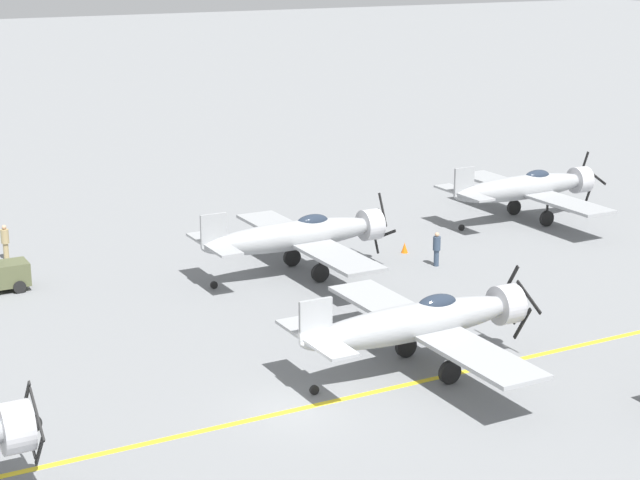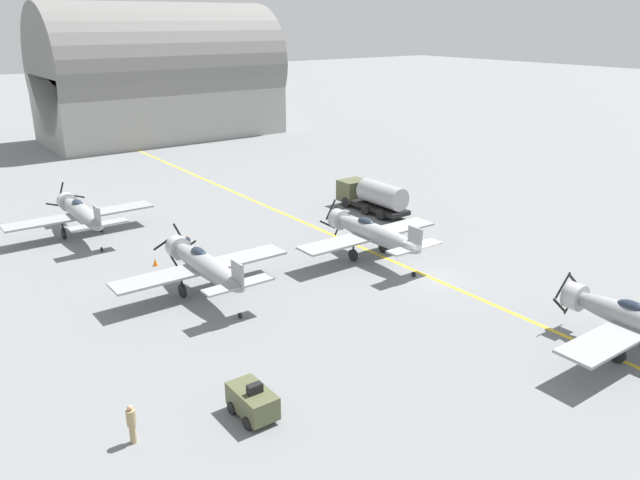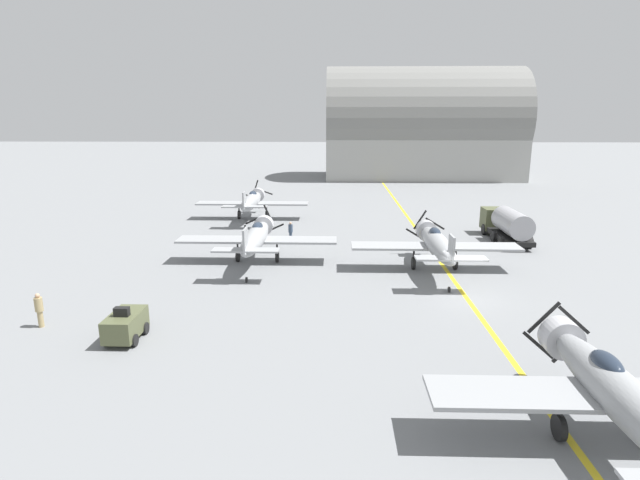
{
  "view_description": "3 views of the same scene",
  "coord_description": "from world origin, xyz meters",
  "px_view_note": "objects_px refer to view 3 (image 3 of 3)",
  "views": [
    {
      "loc": [
        30.8,
        -16.42,
        15.94
      ],
      "look_at": [
        -9.04,
        5.07,
        3.19
      ],
      "focal_mm": 60.0,
      "sensor_mm": 36.0,
      "label": 1
    },
    {
      "loc": [
        -30.18,
        -28.29,
        17.18
      ],
      "look_at": [
        -8.2,
        1.58,
        3.96
      ],
      "focal_mm": 35.0,
      "sensor_mm": 36.0,
      "label": 2
    },
    {
      "loc": [
        -8.07,
        -29.45,
        10.67
      ],
      "look_at": [
        -9.03,
        2.63,
        2.79
      ],
      "focal_mm": 28.0,
      "sensor_mm": 36.0,
      "label": 3
    }
  ],
  "objects_px": {
    "airplane_far_left": "(252,201)",
    "ground_crew_walking": "(291,231)",
    "airplane_mid_center": "(436,244)",
    "tow_tractor": "(125,325)",
    "airplane_near_center": "(616,392)",
    "ground_crew_inspecting": "(39,309)",
    "hangar": "(421,129)",
    "fuel_tanker": "(507,224)",
    "traffic_cone": "(260,239)",
    "airplane_mid_left": "(256,237)"
  },
  "relations": [
    {
      "from": "airplane_mid_left",
      "to": "fuel_tanker",
      "type": "xyz_separation_m",
      "value": [
        21.08,
        7.62,
        -0.5
      ]
    },
    {
      "from": "ground_crew_inspecting",
      "to": "traffic_cone",
      "type": "xyz_separation_m",
      "value": [
        8.71,
        18.79,
        -0.74
      ]
    },
    {
      "from": "traffic_cone",
      "to": "tow_tractor",
      "type": "bearing_deg",
      "value": -100.14
    },
    {
      "from": "airplane_far_left",
      "to": "airplane_mid_left",
      "type": "height_order",
      "value": "airplane_far_left"
    },
    {
      "from": "ground_crew_inspecting",
      "to": "hangar",
      "type": "distance_m",
      "value": 75.6
    },
    {
      "from": "fuel_tanker",
      "to": "tow_tractor",
      "type": "xyz_separation_m",
      "value": [
        -25.47,
        -21.16,
        -0.72
      ]
    },
    {
      "from": "airplane_far_left",
      "to": "ground_crew_walking",
      "type": "relative_size",
      "value": 6.8
    },
    {
      "from": "tow_tractor",
      "to": "hangar",
      "type": "bearing_deg",
      "value": 69.81
    },
    {
      "from": "airplane_far_left",
      "to": "traffic_cone",
      "type": "xyz_separation_m",
      "value": [
        2.23,
        -9.84,
        -1.74
      ]
    },
    {
      "from": "ground_crew_inspecting",
      "to": "traffic_cone",
      "type": "bearing_deg",
      "value": 65.13
    },
    {
      "from": "tow_tractor",
      "to": "ground_crew_walking",
      "type": "bearing_deg",
      "value": 72.62
    },
    {
      "from": "fuel_tanker",
      "to": "ground_crew_walking",
      "type": "bearing_deg",
      "value": -177.5
    },
    {
      "from": "ground_crew_inspecting",
      "to": "hangar",
      "type": "height_order",
      "value": "hangar"
    },
    {
      "from": "airplane_far_left",
      "to": "ground_crew_walking",
      "type": "xyz_separation_m",
      "value": [
        4.98,
        -9.7,
        -1.05
      ]
    },
    {
      "from": "tow_tractor",
      "to": "hangar",
      "type": "xyz_separation_m",
      "value": [
        25.73,
        69.99,
        7.92
      ]
    },
    {
      "from": "ground_crew_walking",
      "to": "hangar",
      "type": "xyz_separation_m",
      "value": [
        19.37,
        49.67,
        7.75
      ]
    },
    {
      "from": "hangar",
      "to": "airplane_near_center",
      "type": "bearing_deg",
      "value": -94.65
    },
    {
      "from": "ground_crew_walking",
      "to": "fuel_tanker",
      "type": "bearing_deg",
      "value": 2.5
    },
    {
      "from": "airplane_near_center",
      "to": "ground_crew_inspecting",
      "type": "height_order",
      "value": "airplane_near_center"
    },
    {
      "from": "hangar",
      "to": "airplane_mid_left",
      "type": "bearing_deg",
      "value": -110.7
    },
    {
      "from": "airplane_mid_center",
      "to": "airplane_far_left",
      "type": "xyz_separation_m",
      "value": [
        -16.08,
        18.06,
        0.0
      ]
    },
    {
      "from": "airplane_mid_left",
      "to": "tow_tractor",
      "type": "xyz_separation_m",
      "value": [
        -4.4,
        -13.54,
        -1.22
      ]
    },
    {
      "from": "airplane_near_center",
      "to": "traffic_cone",
      "type": "xyz_separation_m",
      "value": [
        -15.8,
        27.87,
        -1.74
      ]
    },
    {
      "from": "traffic_cone",
      "to": "hangar",
      "type": "bearing_deg",
      "value": 66.05
    },
    {
      "from": "traffic_cone",
      "to": "airplane_mid_center",
      "type": "bearing_deg",
      "value": -30.69
    },
    {
      "from": "ground_crew_inspecting",
      "to": "hangar",
      "type": "relative_size",
      "value": 0.05
    },
    {
      "from": "airplane_far_left",
      "to": "ground_crew_inspecting",
      "type": "bearing_deg",
      "value": -101.32
    },
    {
      "from": "airplane_mid_left",
      "to": "airplane_near_center",
      "type": "bearing_deg",
      "value": -66.72
    },
    {
      "from": "fuel_tanker",
      "to": "tow_tractor",
      "type": "bearing_deg",
      "value": -140.28
    },
    {
      "from": "airplane_far_left",
      "to": "tow_tractor",
      "type": "height_order",
      "value": "airplane_far_left"
    },
    {
      "from": "tow_tractor",
      "to": "traffic_cone",
      "type": "relative_size",
      "value": 4.73
    },
    {
      "from": "fuel_tanker",
      "to": "airplane_mid_left",
      "type": "bearing_deg",
      "value": -160.13
    },
    {
      "from": "airplane_mid_center",
      "to": "ground_crew_inspecting",
      "type": "height_order",
      "value": "airplane_mid_center"
    },
    {
      "from": "airplane_near_center",
      "to": "airplane_far_left",
      "type": "xyz_separation_m",
      "value": [
        -18.03,
        37.7,
        0.0
      ]
    },
    {
      "from": "traffic_cone",
      "to": "hangar",
      "type": "distance_m",
      "value": 55.14
    },
    {
      "from": "tow_tractor",
      "to": "ground_crew_inspecting",
      "type": "bearing_deg",
      "value": 164.66
    },
    {
      "from": "airplane_far_left",
      "to": "ground_crew_walking",
      "type": "distance_m",
      "value": 10.95
    },
    {
      "from": "airplane_near_center",
      "to": "ground_crew_inspecting",
      "type": "relative_size",
      "value": 6.46
    },
    {
      "from": "airplane_far_left",
      "to": "ground_crew_inspecting",
      "type": "height_order",
      "value": "airplane_far_left"
    },
    {
      "from": "traffic_cone",
      "to": "hangar",
      "type": "relative_size",
      "value": 0.02
    },
    {
      "from": "hangar",
      "to": "tow_tractor",
      "type": "bearing_deg",
      "value": -110.19
    },
    {
      "from": "airplane_mid_left",
      "to": "hangar",
      "type": "bearing_deg",
      "value": 57.3
    },
    {
      "from": "airplane_mid_center",
      "to": "airplane_mid_left",
      "type": "distance_m",
      "value": 13.16
    },
    {
      "from": "airplane_mid_center",
      "to": "tow_tractor",
      "type": "xyz_separation_m",
      "value": [
        -17.46,
        -11.97,
        -1.22
      ]
    },
    {
      "from": "fuel_tanker",
      "to": "ground_crew_inspecting",
      "type": "height_order",
      "value": "fuel_tanker"
    },
    {
      "from": "traffic_cone",
      "to": "airplane_mid_left",
      "type": "bearing_deg",
      "value": -83.25
    },
    {
      "from": "hangar",
      "to": "traffic_cone",
      "type": "bearing_deg",
      "value": -113.95
    },
    {
      "from": "tow_tractor",
      "to": "airplane_far_left",
      "type": "bearing_deg",
      "value": 87.36
    },
    {
      "from": "ground_crew_walking",
      "to": "airplane_near_center",
      "type": "bearing_deg",
      "value": -65.01
    },
    {
      "from": "hangar",
      "to": "airplane_mid_center",
      "type": "bearing_deg",
      "value": -98.11
    }
  ]
}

